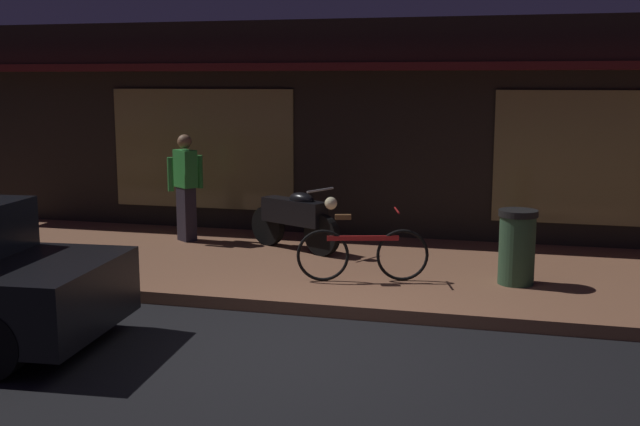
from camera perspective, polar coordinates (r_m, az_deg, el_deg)
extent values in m
plane|color=black|center=(7.92, -0.98, -9.80)|extent=(60.00, 60.00, 0.00)
cube|color=brown|center=(10.70, 3.32, -4.20)|extent=(18.00, 4.00, 0.15)
cube|color=black|center=(13.77, 6.16, 6.13)|extent=(18.00, 2.80, 3.60)
cube|color=olive|center=(13.29, -8.61, 4.66)|extent=(3.20, 0.04, 2.00)
cube|color=olive|center=(12.29, 20.09, 3.77)|extent=(3.20, 0.04, 2.00)
cube|color=#591919|center=(12.11, 5.09, 10.64)|extent=(16.20, 0.50, 0.12)
cylinder|color=black|center=(11.92, -3.83, -0.93)|extent=(0.59, 0.38, 0.60)
cylinder|color=black|center=(11.17, 0.14, -1.62)|extent=(0.59, 0.38, 0.60)
cube|color=black|center=(11.49, -1.92, 0.10)|extent=(1.11, 0.75, 0.36)
ellipsoid|color=black|center=(11.35, -1.37, 1.02)|extent=(0.50, 0.41, 0.20)
sphere|color=#F9EDB7|center=(10.98, 0.81, 0.72)|extent=(0.18, 0.18, 0.18)
cylinder|color=gray|center=(11.08, 0.02, 1.69)|extent=(0.28, 0.50, 0.03)
torus|color=black|center=(9.75, 0.21, -3.13)|extent=(0.65, 0.22, 0.66)
torus|color=black|center=(9.82, 6.06, -3.09)|extent=(0.65, 0.22, 0.66)
cube|color=#A51E1E|center=(9.72, 3.16, -1.85)|extent=(0.88, 0.28, 0.06)
cube|color=brown|center=(9.66, 1.70, -0.29)|extent=(0.21, 0.13, 0.06)
cylinder|color=#A51E1E|center=(9.70, 5.65, 0.19)|extent=(0.14, 0.41, 0.02)
cube|color=#28232D|center=(12.38, -9.75, -0.06)|extent=(0.34, 0.33, 0.85)
cube|color=#2D8C38|center=(12.28, -9.84, 3.23)|extent=(0.44, 0.40, 0.58)
sphere|color=#8C6647|center=(12.24, -9.90, 5.18)|extent=(0.22, 0.22, 0.22)
cylinder|color=#2D8C38|center=(12.41, -8.79, 3.00)|extent=(0.13, 0.13, 0.52)
cylinder|color=#2D8C38|center=(12.16, -10.90, 2.80)|extent=(0.13, 0.13, 0.52)
cylinder|color=#2D4C33|center=(9.91, 14.22, -2.66)|extent=(0.44, 0.44, 0.85)
cylinder|color=black|center=(9.82, 14.33, -0.01)|extent=(0.48, 0.48, 0.08)
cylinder|color=black|center=(8.91, -17.43, -5.88)|extent=(0.65, 0.27, 0.64)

